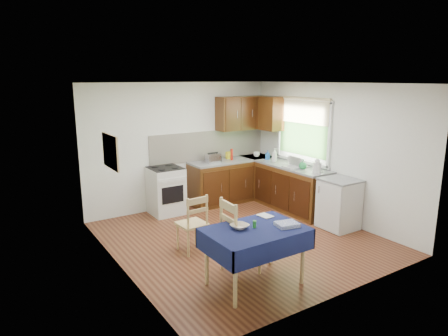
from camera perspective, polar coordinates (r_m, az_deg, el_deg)
floor at (r=6.69m, az=2.39°, el=-9.95°), size 4.20×4.20×0.00m
ceiling at (r=6.17m, az=2.60°, el=12.00°), size 4.00×4.20×0.02m
wall_back at (r=8.08m, az=-6.14°, el=3.21°), size 4.00×0.02×2.50m
wall_front at (r=4.81m, az=17.12°, el=-3.90°), size 4.00×0.02×2.50m
wall_left at (r=5.44m, az=-15.01°, el=-1.86°), size 0.02×4.20×2.50m
wall_right at (r=7.62m, az=14.88°, el=2.28°), size 0.02×4.20×2.50m
base_cabinets at (r=8.27m, az=5.09°, el=-2.36°), size 1.90×2.30×0.86m
worktop_back at (r=8.42m, az=1.24°, el=1.11°), size 1.90×0.60×0.04m
worktop_right at (r=7.93m, az=9.81°, el=0.19°), size 0.60×1.70×0.04m
worktop_corner at (r=8.79m, az=4.75°, el=1.57°), size 0.60×0.60×0.04m
splashback at (r=8.39m, az=-2.11°, el=3.28°), size 2.70×0.02×0.60m
upper_cabinets at (r=8.55m, az=3.93°, el=7.83°), size 1.20×0.85×0.70m
stove at (r=7.78m, az=-8.29°, el=-3.19°), size 0.60×0.61×0.92m
window at (r=8.02m, az=11.21°, el=5.87°), size 0.04×1.48×1.26m
fridge at (r=7.24m, az=16.11°, el=-4.94°), size 0.58×0.60×0.89m
corkboard at (r=5.65m, az=-15.88°, el=2.27°), size 0.04×0.62×0.47m
dining_table at (r=5.07m, az=4.48°, el=-9.73°), size 1.24×0.84×0.75m
chair_far at (r=6.04m, az=-4.40°, el=-7.66°), size 0.42×0.42×0.90m
chair_near at (r=5.38m, az=1.95°, el=-9.45°), size 0.48×0.48×1.04m
toaster at (r=8.06m, az=-1.60°, el=1.44°), size 0.28×0.17×0.21m
sandwich_press at (r=8.17m, az=-1.57°, el=1.44°), size 0.27×0.23×0.16m
sauce_bottle at (r=8.32m, az=1.11°, el=1.95°), size 0.05×0.05×0.24m
yellow_packet at (r=8.47m, az=0.67°, el=1.83°), size 0.13×0.10×0.15m
dish_rack at (r=7.81m, az=10.17°, el=0.31°), size 0.44×0.34×0.21m
kettle at (r=7.38m, az=13.15°, el=0.18°), size 0.15×0.15×0.26m
cup at (r=8.70m, az=4.67°, el=1.95°), size 0.15×0.15×0.11m
soap_bottle_a at (r=8.17m, az=7.21°, el=1.81°), size 0.16×0.15×0.28m
soap_bottle_b at (r=8.44m, az=6.25°, el=1.88°), size 0.12×0.13×0.19m
soap_bottle_c at (r=7.66m, az=11.20°, el=0.56°), size 0.20×0.20×0.19m
plate_bowl at (r=5.02m, az=2.24°, el=-8.34°), size 0.25×0.25×0.05m
book at (r=5.41m, az=5.31°, el=-6.99°), size 0.16×0.21×0.02m
spice_jar at (r=5.05m, az=4.38°, el=-8.01°), size 0.05×0.05×0.09m
tea_towel at (r=5.15m, az=8.98°, el=-7.96°), size 0.31×0.26×0.05m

